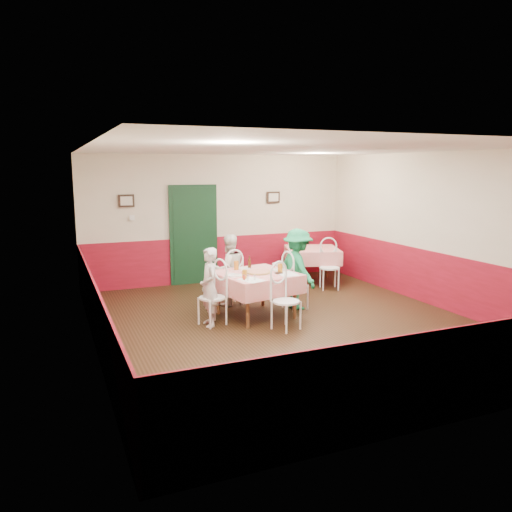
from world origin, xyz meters
name	(u,v)px	position (x,y,z in m)	size (l,w,h in m)	color
floor	(288,324)	(0.00, 0.00, 0.00)	(7.00, 7.00, 0.00)	black
ceiling	(290,149)	(0.00, 0.00, 2.80)	(7.00, 7.00, 0.00)	white
back_wall	(219,219)	(0.00, 3.50, 1.40)	(6.00, 0.10, 2.80)	beige
front_wall	(455,287)	(0.00, -3.50, 1.40)	(6.00, 0.10, 2.80)	beige
left_wall	(90,251)	(-3.00, 0.00, 1.40)	(0.10, 7.00, 2.80)	beige
right_wall	(438,230)	(3.00, 0.00, 1.40)	(0.10, 7.00, 2.80)	beige
wainscot_back	(220,259)	(0.00, 3.48, 0.50)	(6.00, 0.03, 1.00)	maroon
wainscot_front	(447,377)	(0.00, -3.48, 0.50)	(6.00, 0.03, 1.00)	maroon
wainscot_left	(95,315)	(-2.98, 0.00, 0.50)	(0.03, 7.00, 1.00)	maroon
wainscot_right	(434,279)	(2.98, 0.00, 0.50)	(0.03, 7.00, 1.00)	maroon
door	(194,236)	(-0.60, 3.45, 1.05)	(0.96, 0.06, 2.10)	black
picture_left	(126,201)	(-2.00, 3.45, 1.85)	(0.32, 0.03, 0.26)	black
picture_right	(273,197)	(1.30, 3.45, 1.85)	(0.32, 0.03, 0.26)	black
thermostat	(132,218)	(-1.90, 3.45, 1.50)	(0.10, 0.03, 0.10)	white
main_table	(256,295)	(-0.31, 0.62, 0.38)	(1.22, 1.22, 0.77)	red
second_table	(312,265)	(1.87, 2.59, 0.38)	(1.12, 1.12, 0.77)	red
chair_left	(212,298)	(-1.14, 0.46, 0.45)	(0.42, 0.42, 0.90)	white
chair_right	(295,284)	(0.52, 0.79, 0.45)	(0.42, 0.42, 0.90)	white
chair_far	(230,281)	(-0.47, 1.46, 0.45)	(0.42, 0.42, 0.90)	white
chair_near	(286,302)	(-0.15, -0.21, 0.45)	(0.42, 0.42, 0.90)	white
chair_second_a	(282,264)	(1.12, 2.59, 0.45)	(0.42, 0.42, 0.90)	white
chair_second_b	(330,268)	(1.87, 1.84, 0.45)	(0.42, 0.42, 0.90)	white
pizza	(258,272)	(-0.28, 0.59, 0.77)	(0.40, 0.40, 0.03)	#B74723
plate_left	(234,275)	(-0.73, 0.56, 0.77)	(0.25, 0.25, 0.01)	white
plate_right	(278,270)	(0.12, 0.68, 0.77)	(0.25, 0.25, 0.01)	white
plate_far	(244,268)	(-0.38, 1.02, 0.77)	(0.25, 0.25, 0.01)	white
glass_a	(244,274)	(-0.65, 0.28, 0.83)	(0.08, 0.08, 0.14)	#BF7219
glass_b	(280,268)	(0.08, 0.49, 0.84)	(0.08, 0.08, 0.15)	#BF7219
glass_c	(236,265)	(-0.52, 1.01, 0.84)	(0.08, 0.08, 0.15)	#BF7219
beer_bottle	(249,263)	(-0.27, 1.02, 0.86)	(0.05, 0.05, 0.20)	#381C0A
shaker_a	(248,278)	(-0.66, 0.12, 0.81)	(0.04, 0.04, 0.09)	silver
shaker_b	(255,277)	(-0.55, 0.11, 0.81)	(0.04, 0.04, 0.09)	silver
shaker_c	(244,277)	(-0.70, 0.18, 0.81)	(0.04, 0.04, 0.09)	#B23319
menu_left	(251,280)	(-0.59, 0.14, 0.76)	(0.30, 0.40, 0.00)	white
menu_right	(287,274)	(0.14, 0.34, 0.76)	(0.30, 0.40, 0.00)	white
wallet	(279,273)	(0.02, 0.42, 0.77)	(0.11, 0.09, 0.02)	black
diner_left	(209,287)	(-1.19, 0.45, 0.63)	(0.46, 0.30, 1.27)	gray
diner_far	(229,270)	(-0.48, 1.51, 0.66)	(0.64, 0.50, 1.32)	gray
diner_right	(298,269)	(0.57, 0.80, 0.72)	(0.94, 0.54, 1.45)	gray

